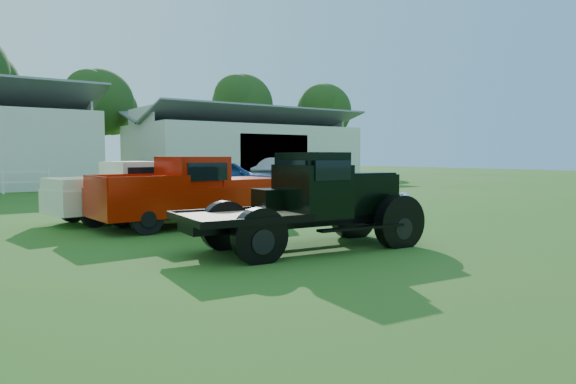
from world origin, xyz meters
TOP-DOWN VIEW (x-y plane):
  - ground at (0.00, 0.00)m, footprint 120.00×120.00m
  - shed_right at (14.00, 27.00)m, footprint 16.80×9.20m
  - tree_c at (5.00, 33.00)m, footprint 5.40×5.40m
  - tree_d at (18.00, 34.00)m, footprint 6.00×6.00m
  - tree_e at (26.00, 32.00)m, footprint 5.70×5.70m
  - vintage_flatbed at (0.12, 0.43)m, footprint 4.82×2.25m
  - red_pickup at (-0.39, 4.77)m, footprint 5.02×2.12m
  - white_pickup at (-1.30, 6.75)m, footprint 4.58×2.38m
  - misc_car_blue at (4.99, 12.95)m, footprint 5.28×3.75m
  - misc_car_grey at (9.61, 14.43)m, footprint 5.42×4.02m

SIDE VIEW (x-z plane):
  - ground at x=0.00m, z-range 0.00..0.00m
  - white_pickup at x=-1.30m, z-range 0.00..1.60m
  - misc_car_blue at x=4.99m, z-range 0.00..1.67m
  - misc_car_grey at x=9.61m, z-range 0.00..1.70m
  - red_pickup at x=-0.39m, z-range 0.00..1.80m
  - vintage_flatbed at x=0.12m, z-range 0.00..1.85m
  - shed_right at x=14.00m, z-range 0.00..5.20m
  - tree_c at x=5.00m, z-range 0.00..9.00m
  - tree_e at x=26.00m, z-range 0.00..9.50m
  - tree_d at x=18.00m, z-range 0.00..10.00m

